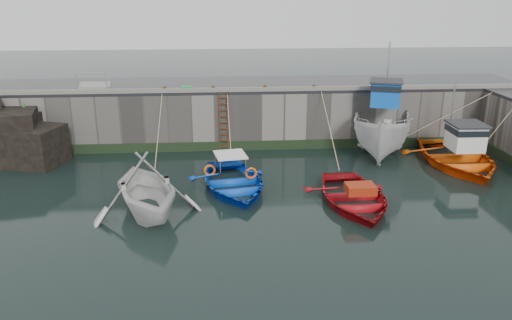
{
  "coord_description": "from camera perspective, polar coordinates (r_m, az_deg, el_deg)",
  "views": [
    {
      "loc": [
        -2.16,
        -15.57,
        8.09
      ],
      "look_at": [
        -0.67,
        4.73,
        1.2
      ],
      "focal_mm": 35.0,
      "sensor_mm": 36.0,
      "label": 1
    }
  ],
  "objects": [
    {
      "name": "fish_crate",
      "position": [
        26.47,
        -7.98,
        8.08
      ],
      "size": [
        0.61,
        0.51,
        0.26
      ],
      "primitive_type": "cube",
      "rotation": [
        0.0,
        0.0,
        0.15
      ],
      "color": "#18843A",
      "rests_on": "road_back"
    },
    {
      "name": "boat_near_white",
      "position": [
        19.84,
        -12.34,
        -5.84
      ],
      "size": [
        5.83,
        6.24,
        2.67
      ],
      "primitive_type": "imported",
      "rotation": [
        0.0,
        0.0,
        0.35
      ],
      "color": "silver",
      "rests_on": "ground"
    },
    {
      "name": "algae_back",
      "position": [
        26.8,
        0.62,
        1.69
      ],
      "size": [
        30.0,
        0.08,
        0.5
      ],
      "primitive_type": "cube",
      "color": "black",
      "rests_on": "ground"
    },
    {
      "name": "bollard_b",
      "position": [
        26.26,
        -4.91,
        8.12
      ],
      "size": [
        0.18,
        0.18,
        0.28
      ],
      "primitive_type": "cylinder",
      "color": "#3F1E0F",
      "rests_on": "road_back"
    },
    {
      "name": "boat_near_white_rope",
      "position": [
        24.53,
        -10.79,
        -0.9
      ],
      "size": [
        0.04,
        5.81,
        3.1
      ],
      "primitive_type": null,
      "color": "tan",
      "rests_on": "ground"
    },
    {
      "name": "bollard_a",
      "position": [
        26.41,
        -10.4,
        7.95
      ],
      "size": [
        0.18,
        0.18,
        0.28
      ],
      "primitive_type": "cylinder",
      "color": "#3F1E0F",
      "rests_on": "road_back"
    },
    {
      "name": "railing",
      "position": [
        28.02,
        -17.92,
        8.09
      ],
      "size": [
        1.6,
        1.05,
        1.0
      ],
      "color": "#A5A8AD",
      "rests_on": "road_back"
    },
    {
      "name": "boat_near_navy",
      "position": [
        20.53,
        11.03,
        -4.87
      ],
      "size": [
        3.8,
        5.26,
        1.08
      ],
      "primitive_type": "imported",
      "rotation": [
        0.0,
        0.0,
        0.02
      ],
      "color": "#AC0E15",
      "rests_on": "ground"
    },
    {
      "name": "ladder",
      "position": [
        26.3,
        -3.72,
        4.36
      ],
      "size": [
        0.51,
        0.08,
        3.2
      ],
      "color": "#3F1E0F",
      "rests_on": "ground"
    },
    {
      "name": "rock_outcrop",
      "position": [
        27.78,
        -26.84,
        2.42
      ],
      "size": [
        5.85,
        4.24,
        3.41
      ],
      "color": "black",
      "rests_on": "ground"
    },
    {
      "name": "boat_near_navy_rope",
      "position": [
        25.03,
        8.15,
        -0.35
      ],
      "size": [
        0.04,
        5.59,
        3.1
      ],
      "primitive_type": null,
      "color": "tan",
      "rests_on": "ground"
    },
    {
      "name": "boat_far_white",
      "position": [
        27.04,
        14.27,
        3.45
      ],
      "size": [
        5.28,
        8.24,
        5.98
      ],
      "rotation": [
        0.0,
        0.0,
        -0.33
      ],
      "color": "silver",
      "rests_on": "ground"
    },
    {
      "name": "bollard_e",
      "position": [
        27.5,
        13.27,
        8.18
      ],
      "size": [
        0.18,
        0.18,
        0.28
      ],
      "primitive_type": "cylinder",
      "color": "#3F1E0F",
      "rests_on": "road_back"
    },
    {
      "name": "kerb_back",
      "position": [
        26.26,
        0.6,
        8.1
      ],
      "size": [
        30.0,
        0.3,
        0.2
      ],
      "primitive_type": "cube",
      "color": "slate",
      "rests_on": "road_back"
    },
    {
      "name": "bollard_d",
      "position": [
        26.73,
        6.64,
        8.25
      ],
      "size": [
        0.18,
        0.18,
        0.28
      ],
      "primitive_type": "cylinder",
      "color": "#3F1E0F",
      "rests_on": "road_back"
    },
    {
      "name": "boat_far_orange",
      "position": [
        26.32,
        22.02,
        0.36
      ],
      "size": [
        4.76,
        6.54,
        4.33
      ],
      "rotation": [
        0.0,
        0.0,
        -0.03
      ],
      "color": "#FF5D0D",
      "rests_on": "ground"
    },
    {
      "name": "road_back",
      "position": [
        28.6,
        0.21,
        8.61
      ],
      "size": [
        30.0,
        5.0,
        0.16
      ],
      "primitive_type": "cube",
      "color": "black",
      "rests_on": "quay_back"
    },
    {
      "name": "boat_near_blue",
      "position": [
        21.67,
        -2.64,
        -3.25
      ],
      "size": [
        4.61,
        5.84,
        1.09
      ],
      "primitive_type": "imported",
      "rotation": [
        0.0,
        0.0,
        0.17
      ],
      "color": "blue",
      "rests_on": "ground"
    },
    {
      "name": "ground",
      "position": [
        17.68,
        3.33,
        -8.57
      ],
      "size": [
        120.0,
        120.0,
        0.0
      ],
      "primitive_type": "plane",
      "color": "black",
      "rests_on": "ground"
    },
    {
      "name": "quay_back",
      "position": [
        28.92,
        0.2,
        5.53
      ],
      "size": [
        30.0,
        5.0,
        3.0
      ],
      "primitive_type": "cube",
      "color": "slate",
      "rests_on": "ground"
    },
    {
      "name": "bollard_c",
      "position": [
        26.37,
        1.02,
        8.23
      ],
      "size": [
        0.18,
        0.18,
        0.28
      ],
      "primitive_type": "cylinder",
      "color": "#3F1E0F",
      "rests_on": "road_back"
    },
    {
      "name": "boat_near_blue_rope",
      "position": [
        25.41,
        -2.91,
        0.11
      ],
      "size": [
        0.04,
        3.95,
        3.1
      ],
      "primitive_type": null,
      "color": "tan",
      "rests_on": "ground"
    }
  ]
}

